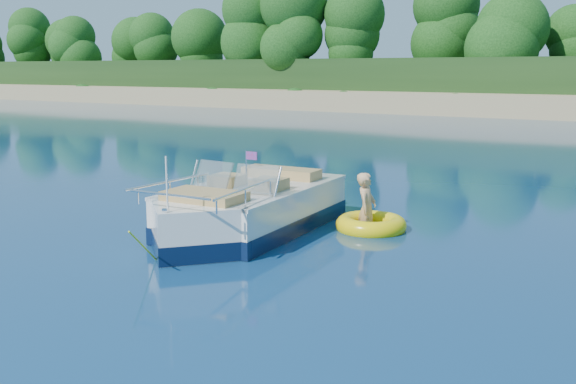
# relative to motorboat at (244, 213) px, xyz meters

# --- Properties ---
(ground) EXTENTS (160.00, 160.00, 0.00)m
(ground) POSITION_rel_motorboat_xyz_m (0.43, -1.03, -0.39)
(ground) COLOR #0A274C
(ground) RESTS_ON ground
(motorboat) EXTENTS (2.38, 6.11, 2.03)m
(motorboat) POSITION_rel_motorboat_xyz_m (0.00, 0.00, 0.00)
(motorboat) COLOR white
(motorboat) RESTS_ON ground
(tow_tube) EXTENTS (1.73, 1.73, 0.38)m
(tow_tube) POSITION_rel_motorboat_xyz_m (2.01, 1.54, -0.30)
(tow_tube) COLOR yellow
(tow_tube) RESTS_ON ground
(boy) EXTENTS (0.53, 0.88, 1.63)m
(boy) POSITION_rel_motorboat_xyz_m (1.88, 1.62, -0.39)
(boy) COLOR tan
(boy) RESTS_ON ground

